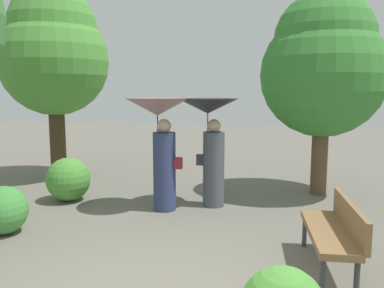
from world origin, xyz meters
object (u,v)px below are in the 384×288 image
Objects in this scene: tree_mid_left at (54,51)px; park_bench at (335,228)px; person_right at (210,131)px; tree_near_right at (323,64)px; person_left at (160,131)px.

park_bench is at bearing -36.94° from tree_mid_left.
tree_near_right is (2.13, 1.15, 1.24)m from person_right.
tree_mid_left is (-3.05, 2.18, 1.61)m from person_left.
tree_mid_left is (-6.02, 0.65, 0.39)m from tree_near_right.
tree_mid_left reaches higher than tree_near_right.
park_bench is at bearing -120.34° from person_left.
tree_mid_left is (-5.63, 4.24, 2.52)m from park_bench.
tree_mid_left is at bearing 62.63° from person_left.
tree_near_right is at bearing -54.62° from person_left.
tree_near_right reaches higher than person_right.
person_right is at bearing -24.80° from tree_mid_left.
person_right is at bearing -151.70° from tree_near_right.
person_left is 1.01× the size of person_right.
person_right is at bearing -57.50° from person_left.
tree_mid_left is at bearing -127.36° from park_bench.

